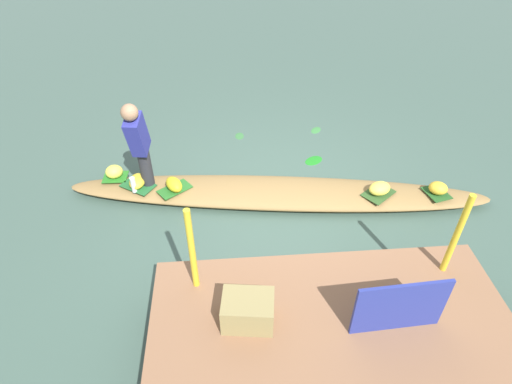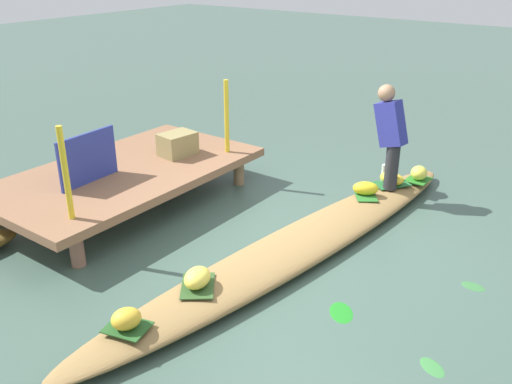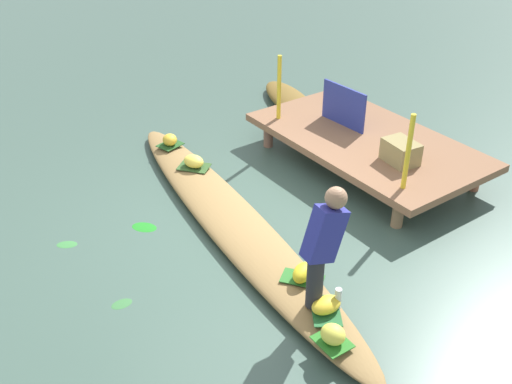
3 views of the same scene
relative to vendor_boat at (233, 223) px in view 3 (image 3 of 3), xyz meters
name	(u,v)px [view 3 (image 3 of 3)]	position (x,y,z in m)	size (l,w,h in m)	color
canal_water	(234,230)	(0.00, 0.00, -0.09)	(40.00, 40.00, 0.00)	#3E564B
dock_platform	(367,141)	(-0.22, 2.34, 0.30)	(3.20, 1.80, 0.45)	brown
vendor_boat	(233,223)	(0.00, 0.00, 0.00)	(5.57, 0.71, 0.19)	olive
moored_boat	(291,101)	(-2.45, 2.80, 0.01)	(1.82, 0.58, 0.21)	brown
leaf_mat_0	(194,167)	(-1.29, 0.23, 0.10)	(0.41, 0.28, 0.01)	#2E5024
banana_bunch_0	(194,161)	(-1.29, 0.23, 0.18)	(0.29, 0.22, 0.16)	#F7D94C
leaf_mat_1	(302,279)	(1.34, -0.06, 0.10)	(0.42, 0.23, 0.01)	#286926
banana_bunch_1	(303,273)	(1.34, -0.06, 0.18)	(0.30, 0.18, 0.16)	gold
leaf_mat_2	(326,311)	(1.83, -0.18, 0.10)	(0.43, 0.26, 0.01)	#215F2F
banana_bunch_2	(326,305)	(1.83, -0.18, 0.17)	(0.31, 0.20, 0.14)	yellow
leaf_mat_3	(170,145)	(-2.04, 0.28, 0.10)	(0.33, 0.26, 0.01)	#235121
banana_bunch_3	(170,140)	(-2.04, 0.28, 0.18)	(0.23, 0.20, 0.16)	gold
leaf_mat_4	(332,342)	(2.16, -0.39, 0.10)	(0.32, 0.26, 0.01)	#287423
banana_bunch_4	(333,334)	(2.16, -0.39, 0.19)	(0.23, 0.20, 0.18)	#E7DF4C
vendor_person	(323,243)	(1.70, -0.15, 0.80)	(0.23, 0.43, 1.25)	#28282D
water_bottle	(338,298)	(1.86, -0.06, 0.20)	(0.07, 0.07, 0.22)	silver
market_banner	(344,106)	(-0.72, 2.34, 0.64)	(0.79, 0.03, 0.57)	navy
railing_post_west	(279,88)	(-1.42, 1.74, 0.82)	(0.06, 0.06, 0.93)	gold
railing_post_east	(408,152)	(0.98, 1.74, 0.82)	(0.06, 0.06, 0.93)	gold
produce_crate	(401,152)	(0.52, 2.17, 0.50)	(0.44, 0.32, 0.29)	olive
drifting_plant_0	(122,304)	(0.43, -1.62, -0.09)	(0.21, 0.14, 0.01)	#356D39
drifting_plant_1	(67,244)	(-0.86, -1.71, -0.09)	(0.24, 0.14, 0.01)	#377A3B
drifting_plant_2	(144,227)	(-0.65, -0.84, -0.09)	(0.31, 0.20, 0.01)	#1D7E1F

